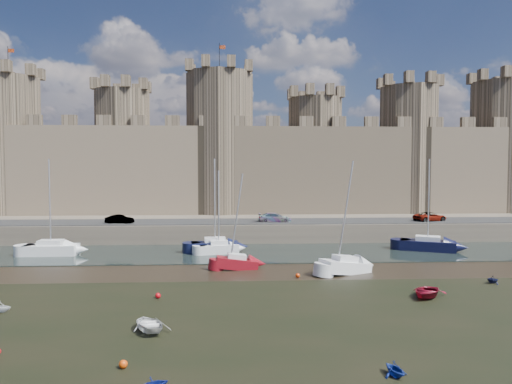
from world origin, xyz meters
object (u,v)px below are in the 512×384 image
(car_1, at_px, (120,219))
(sailboat_3, at_px, (428,244))
(car_3, at_px, (430,217))
(sailboat_2, at_px, (219,247))
(sailboat_5, at_px, (345,265))
(car_2, at_px, (275,218))
(sailboat_1, at_px, (215,246))
(sailboat_4, at_px, (237,262))
(sailboat_0, at_px, (51,248))

(car_1, xyz_separation_m, sailboat_3, (38.19, -8.24, -2.27))
(car_3, distance_m, sailboat_2, 30.58)
(car_3, height_order, sailboat_5, sailboat_5)
(car_2, height_order, car_3, car_2)
(car_3, xyz_separation_m, sailboat_5, (-16.81, -19.72, -2.38))
(sailboat_3, relative_size, sailboat_5, 1.03)
(sailboat_1, relative_size, sailboat_4, 1.16)
(sailboat_0, bearing_deg, sailboat_4, -20.77)
(sailboat_0, xyz_separation_m, sailboat_3, (43.70, 0.65, -0.00))
(car_3, height_order, sailboat_4, sailboat_4)
(sailboat_4, bearing_deg, sailboat_5, -19.77)
(car_2, distance_m, car_3, 21.63)
(car_3, distance_m, sailboat_4, 32.15)
(car_3, xyz_separation_m, sailboat_1, (-29.43, -8.63, -2.30))
(sailboat_1, relative_size, sailboat_2, 1.14)
(sailboat_3, bearing_deg, sailboat_2, -154.13)
(sailboat_1, bearing_deg, car_2, 43.13)
(car_2, distance_m, sailboat_3, 19.74)
(car_1, distance_m, sailboat_4, 22.84)
(sailboat_2, bearing_deg, car_2, 41.58)
(car_1, height_order, car_3, car_3)
(car_1, xyz_separation_m, sailboat_0, (-5.51, -8.90, -2.27))
(sailboat_0, height_order, sailboat_5, sailboat_0)
(car_3, xyz_separation_m, sailboat_0, (-47.85, -9.54, -2.31))
(car_3, distance_m, sailboat_1, 30.76)
(car_2, xyz_separation_m, sailboat_1, (-7.80, -8.61, -2.30))
(car_1, distance_m, sailboat_5, 31.96)
(sailboat_1, xyz_separation_m, sailboat_2, (0.48, -0.92, -0.07))
(car_3, bearing_deg, sailboat_0, 85.23)
(sailboat_2, bearing_deg, sailboat_3, -9.37)
(sailboat_3, relative_size, sailboat_4, 1.16)
(car_1, height_order, sailboat_4, sailboat_4)
(car_1, relative_size, car_2, 0.82)
(sailboat_0, bearing_deg, sailboat_2, -0.29)
(car_3, bearing_deg, sailboat_3, 138.91)
(car_1, relative_size, sailboat_2, 0.38)
(car_2, bearing_deg, sailboat_2, 145.61)
(car_2, relative_size, sailboat_1, 0.41)
(sailboat_5, bearing_deg, car_3, 24.94)
(car_1, height_order, sailboat_1, sailboat_1)
(sailboat_4, bearing_deg, car_1, 125.98)
(car_1, height_order, sailboat_3, sailboat_3)
(sailboat_1, xyz_separation_m, sailboat_3, (25.28, -0.26, -0.01))
(sailboat_2, relative_size, sailboat_5, 0.90)
(car_2, distance_m, sailboat_5, 20.43)
(car_3, height_order, sailboat_3, sailboat_3)
(sailboat_1, bearing_deg, sailboat_2, -67.20)
(sailboat_2, xyz_separation_m, sailboat_4, (2.00, -7.81, -0.07))
(car_3, bearing_deg, car_2, 73.99)
(car_3, bearing_deg, sailboat_5, 123.51)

